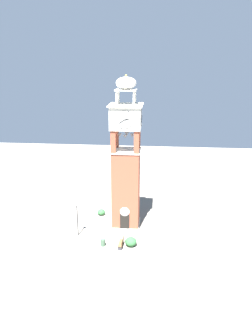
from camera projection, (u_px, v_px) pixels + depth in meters
ground at (126, 225)px, 39.61m from camera, size 80.00×80.00×0.00m
clock_tower at (126, 168)px, 37.32m from camera, size 3.72×3.72×17.84m
park_bench at (121, 243)px, 34.74m from camera, size 0.51×1.62×0.95m
lamp_post at (77, 213)px, 36.43m from camera, size 0.36×0.36×4.10m
trash_bin at (103, 242)px, 34.98m from camera, size 0.52×0.52×0.80m
shrub_near_entry at (131, 242)px, 34.95m from camera, size 1.27×1.27×0.97m
shrub_left_of_tower at (101, 212)px, 42.12m from camera, size 1.00×1.00×0.78m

